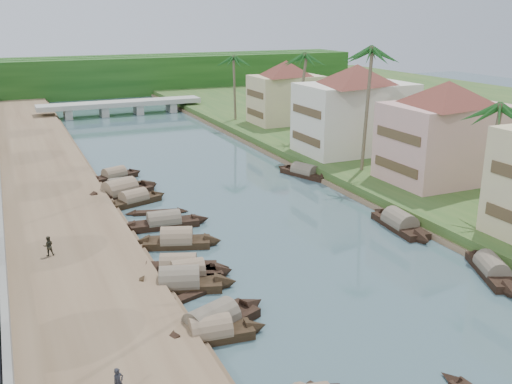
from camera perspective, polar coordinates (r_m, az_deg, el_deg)
name	(u,v)px	position (r m, az deg, el deg)	size (l,w,h in m)	color
ground	(344,286)	(38.10, 8.84, -9.25)	(220.00, 220.00, 0.00)	#3E585D
left_bank	(56,218)	(51.19, -19.40, -2.50)	(10.00, 180.00, 0.80)	brown
right_bank	(394,171)	(63.62, 13.62, 2.01)	(16.00, 180.00, 1.20)	#294D1F
retaining_wall	(0,215)	(50.81, -24.21, -2.07)	(0.40, 180.00, 1.10)	slate
treeline	(94,76)	(130.38, -15.88, 11.06)	(120.00, 14.00, 8.00)	#143B10
bridge	(121,105)	(103.25, -13.35, 8.46)	(28.00, 4.00, 2.40)	#A2A197
building_mid	(444,130)	(58.56, 18.33, 5.87)	(14.11, 14.11, 9.70)	tan
building_far	(355,108)	(68.76, 9.90, 8.31)	(15.59, 15.59, 10.20)	beige
building_distant	(286,91)	(86.43, 3.00, 10.02)	(12.62, 12.62, 9.20)	tan
sampan_3	(212,324)	(32.75, -4.44, -12.99)	(8.38, 4.71, 2.24)	black
sampan_4	(210,333)	(31.95, -4.58, -13.86)	(6.69, 2.16, 1.92)	black
sampan_5	(188,274)	(38.49, -6.80, -8.19)	(6.42, 2.29, 2.04)	black
sampan_6	(180,283)	(37.40, -7.64, -9.01)	(7.73, 4.01, 2.26)	black
sampan_7	(179,267)	(39.58, -7.76, -7.48)	(7.25, 4.01, 1.96)	black
sampan_8	(177,241)	(43.97, -7.92, -4.87)	(7.19, 3.93, 2.19)	black
sampan_9	(164,223)	(47.92, -9.18, -3.03)	(7.99, 2.20, 2.02)	black
sampan_10	(134,200)	(54.17, -12.10, -0.78)	(7.13, 3.61, 1.97)	black
sampan_11	(120,192)	(56.88, -13.42, 0.02)	(9.00, 4.90, 2.51)	black
sampan_12	(121,186)	(58.71, -13.32, 0.55)	(7.41, 1.76, 1.81)	black
sampan_13	(114,176)	(62.70, -13.97, 1.58)	(6.87, 3.71, 1.91)	black
sampan_14	(491,270)	(42.03, 22.48, -7.20)	(4.55, 7.75, 1.94)	black
sampan_15	(400,224)	(48.47, 14.18, -3.11)	(2.46, 8.51, 2.24)	black
sampan_16	(305,173)	(62.30, 4.89, 1.94)	(4.25, 8.15, 2.01)	black
canoe_1	(194,295)	(36.52, -6.25, -10.21)	(4.48, 2.14, 0.73)	black
canoe_2	(157,213)	(51.30, -9.87, -2.05)	(5.68, 2.28, 0.82)	black
palm_1	(495,109)	(48.46, 22.75, 7.65)	(3.20, 3.20, 10.41)	brown
palm_2	(369,52)	(59.34, 11.24, 13.55)	(3.20, 3.20, 13.99)	brown
palm_3	(299,57)	(74.09, 4.29, 13.30)	(3.20, 3.20, 12.30)	brown
palm_7	(235,59)	(88.44, -2.16, 13.19)	(3.20, 3.20, 11.04)	brown
tree_6	(375,103)	(74.15, 11.81, 8.72)	(4.56, 4.56, 6.98)	#4E3C2C
person_near	(118,383)	(27.02, -13.59, -18.04)	(0.52, 0.34, 1.42)	#212228
person_far	(48,246)	(42.36, -20.04, -5.09)	(0.70, 0.54, 1.43)	#2D2C1F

